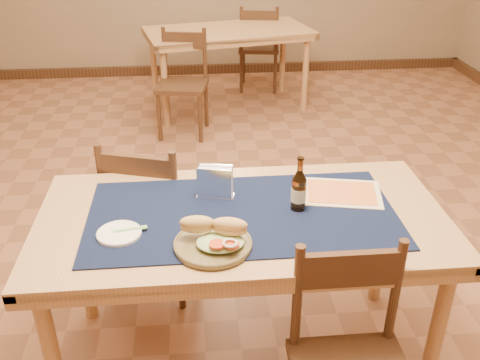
{
  "coord_description": "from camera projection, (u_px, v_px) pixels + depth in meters",
  "views": [
    {
      "loc": [
        -0.17,
        -2.56,
        1.87
      ],
      "look_at": [
        0.0,
        -0.7,
        0.85
      ],
      "focal_mm": 40.0,
      "sensor_mm": 36.0,
      "label": 1
    }
  ],
  "objects": [
    {
      "name": "main_table",
      "position": [
        242.0,
        232.0,
        2.13
      ],
      "size": [
        1.6,
        0.8,
        0.75
      ],
      "color": "tan",
      "rests_on": "ground"
    },
    {
      "name": "beer_bottle",
      "position": [
        299.0,
        190.0,
        2.08
      ],
      "size": [
        0.06,
        0.06,
        0.22
      ],
      "color": "#4F2D0E",
      "rests_on": "placemat"
    },
    {
      "name": "menu_card",
      "position": [
        341.0,
        193.0,
        2.22
      ],
      "size": [
        0.37,
        0.3,
        0.01
      ],
      "color": "beige",
      "rests_on": "placemat"
    },
    {
      "name": "baseboard",
      "position": [
        229.0,
        243.0,
        3.13
      ],
      "size": [
        6.0,
        7.0,
        0.1
      ],
      "color": "#452B18",
      "rests_on": "ground"
    },
    {
      "name": "chair_main_far",
      "position": [
        153.0,
        213.0,
        2.65
      ],
      "size": [
        0.51,
        0.51,
        0.88
      ],
      "color": "#452B18",
      "rests_on": "ground"
    },
    {
      "name": "chair_back_near",
      "position": [
        183.0,
        82.0,
        4.49
      ],
      "size": [
        0.47,
        0.47,
        0.87
      ],
      "color": "#452B18",
      "rests_on": "ground"
    },
    {
      "name": "side_plate",
      "position": [
        119.0,
        233.0,
        1.96
      ],
      "size": [
        0.16,
        0.16,
        0.01
      ],
      "color": "white",
      "rests_on": "placemat"
    },
    {
      "name": "sandwich_plate",
      "position": [
        215.0,
        239.0,
        1.88
      ],
      "size": [
        0.28,
        0.28,
        0.11
      ],
      "color": "brown",
      "rests_on": "placemat"
    },
    {
      "name": "napkin_holder",
      "position": [
        215.0,
        183.0,
        2.18
      ],
      "size": [
        0.16,
        0.09,
        0.14
      ],
      "color": "white",
      "rests_on": "placemat"
    },
    {
      "name": "room",
      "position": [
        226.0,
        4.0,
        2.48
      ],
      "size": [
        6.04,
        7.04,
        2.84
      ],
      "color": "#996242",
      "rests_on": "ground"
    },
    {
      "name": "placemat",
      "position": [
        242.0,
        214.0,
        2.09
      ],
      "size": [
        1.2,
        0.6,
        0.01
      ],
      "primitive_type": "cube",
      "color": "#0D1732",
      "rests_on": "main_table"
    },
    {
      "name": "fork",
      "position": [
        133.0,
        229.0,
        1.97
      ],
      "size": [
        0.13,
        0.04,
        0.0
      ],
      "color": "#76BC67",
      "rests_on": "side_plate"
    },
    {
      "name": "chair_back_far",
      "position": [
        259.0,
        46.0,
        5.48
      ],
      "size": [
        0.46,
        0.46,
        0.88
      ],
      "color": "#452B18",
      "rests_on": "ground"
    },
    {
      "name": "back_table",
      "position": [
        228.0,
        38.0,
        4.91
      ],
      "size": [
        1.6,
        1.03,
        0.75
      ],
      "color": "tan",
      "rests_on": "ground"
    }
  ]
}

